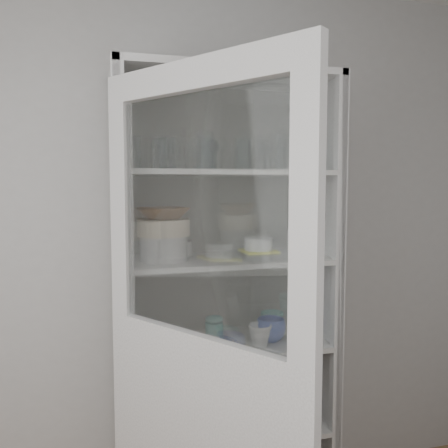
{
  "coord_description": "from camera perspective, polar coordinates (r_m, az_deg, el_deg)",
  "views": [
    {
      "loc": [
        -0.37,
        -0.83,
        1.6
      ],
      "look_at": [
        0.2,
        1.27,
        1.42
      ],
      "focal_mm": 38.0,
      "sensor_mm": 36.0,
      "label": 1
    }
  ],
  "objects": [
    {
      "name": "mug_teal",
      "position": [
        2.42,
        5.79,
        -11.69
      ],
      "size": [
        0.14,
        0.14,
        0.11
      ],
      "primitive_type": "imported",
      "rotation": [
        0.0,
        0.0,
        0.26
      ],
      "color": "teal",
      "rests_on": "shelf_mugs"
    },
    {
      "name": "grey_bowl_stack",
      "position": [
        2.34,
        9.06,
        -2.09
      ],
      "size": [
        0.12,
        0.12,
        0.12
      ],
      "primitive_type": "cylinder",
      "color": "#B5BCBC",
      "rests_on": "shelf_plates"
    },
    {
      "name": "tumbler_10",
      "position": [
        2.16,
        -2.84,
        8.31
      ],
      "size": [
        0.08,
        0.08,
        0.14
      ],
      "primitive_type": "cylinder",
      "rotation": [
        0.0,
        0.0,
        0.15
      ],
      "color": "silver",
      "rests_on": "shelf_glass"
    },
    {
      "name": "measuring_cups",
      "position": [
        2.2,
        -0.41,
        -14.18
      ],
      "size": [
        0.11,
        0.11,
        0.04
      ],
      "primitive_type": "cylinder",
      "color": "#A7A9B4",
      "rests_on": "shelf_mugs"
    },
    {
      "name": "glass_platter",
      "position": [
        2.24,
        4.21,
        -3.65
      ],
      "size": [
        0.4,
        0.4,
        0.02
      ],
      "primitive_type": "cylinder",
      "rotation": [
        0.0,
        0.0,
        0.26
      ],
      "color": "silver",
      "rests_on": "shelf_plates"
    },
    {
      "name": "goblet_1",
      "position": [
        2.29,
        -1.51,
        8.46
      ],
      "size": [
        0.08,
        0.08,
        0.17
      ],
      "primitive_type": null,
      "color": "silver",
      "rests_on": "shelf_glass"
    },
    {
      "name": "yellow_trivet",
      "position": [
        2.24,
        4.21,
        -3.28
      ],
      "size": [
        0.16,
        0.16,
        0.01
      ],
      "primitive_type": "cube",
      "rotation": [
        0.0,
        0.0,
        0.02
      ],
      "color": "yellow",
      "rests_on": "glass_platter"
    },
    {
      "name": "white_canister",
      "position": [
        2.25,
        -10.62,
        -12.81
      ],
      "size": [
        0.13,
        0.13,
        0.12
      ],
      "primitive_type": "cylinder",
      "rotation": [
        0.0,
        0.0,
        -0.36
      ],
      "color": "silver",
      "rests_on": "shelf_mugs"
    },
    {
      "name": "white_ramekin",
      "position": [
        2.23,
        4.22,
        -2.41
      ],
      "size": [
        0.18,
        0.18,
        0.06
      ],
      "primitive_type": "cylinder",
      "rotation": [
        0.0,
        0.0,
        0.42
      ],
      "color": "silver",
      "rests_on": "yellow_trivet"
    },
    {
      "name": "tin_box",
      "position": [
        2.45,
        3.48,
        -22.07
      ],
      "size": [
        0.24,
        0.19,
        0.06
      ],
      "primitive_type": "cube",
      "rotation": [
        0.0,
        0.0,
        -0.21
      ],
      "color": "gray",
      "rests_on": "shelf_bot"
    },
    {
      "name": "tumbler_12",
      "position": [
        2.15,
        2.3,
        8.31
      ],
      "size": [
        0.07,
        0.07,
        0.14
      ],
      "primitive_type": "cylinder",
      "color": "silver",
      "rests_on": "shelf_glass"
    },
    {
      "name": "pantry_cabinet",
      "position": [
        2.34,
        -0.41,
        -11.56
      ],
      "size": [
        1.0,
        0.45,
        2.1
      ],
      "color": "#B3B3B3",
      "rests_on": "floor"
    },
    {
      "name": "plate_stack_front",
      "position": [
        2.11,
        -7.27,
        -2.9
      ],
      "size": [
        0.21,
        0.21,
        0.11
      ],
      "primitive_type": "cylinder",
      "color": "silver",
      "rests_on": "shelf_plates"
    },
    {
      "name": "cream_bowl",
      "position": [
        2.1,
        -7.3,
        -0.41
      ],
      "size": [
        0.24,
        0.24,
        0.07
      ],
      "primitive_type": "cylinder",
      "rotation": [
        0.0,
        0.0,
        -0.03
      ],
      "color": "beige",
      "rests_on": "plate_stack_front"
    },
    {
      "name": "teal_jar",
      "position": [
        2.3,
        -1.16,
        -12.56
      ],
      "size": [
        0.09,
        0.09,
        0.1
      ],
      "color": "teal",
      "rests_on": "shelf_mugs"
    },
    {
      "name": "plate_stack_back",
      "position": [
        2.27,
        -6.33,
        -2.89
      ],
      "size": [
        0.2,
        0.2,
        0.07
      ],
      "primitive_type": "cylinder",
      "color": "silver",
      "rests_on": "shelf_plates"
    },
    {
      "name": "tumbler_5",
      "position": [
        2.17,
        10.95,
        8.35
      ],
      "size": [
        0.08,
        0.08,
        0.15
      ],
      "primitive_type": "cylinder",
      "rotation": [
        0.0,
        0.0,
        0.02
      ],
      "color": "silver",
      "rests_on": "shelf_glass"
    },
    {
      "name": "wall_back",
      "position": [
        2.38,
        -6.08,
        -2.43
      ],
      "size": [
        3.6,
        0.02,
        2.6
      ],
      "primitive_type": "cube",
      "color": "beige",
      "rests_on": "ground"
    },
    {
      "name": "cream_dish",
      "position": [
        2.4,
        -7.57,
        -22.62
      ],
      "size": [
        0.28,
        0.28,
        0.07
      ],
      "primitive_type": "imported",
      "rotation": [
        0.0,
        0.0,
        -0.27
      ],
      "color": "beige",
      "rests_on": "shelf_bot"
    },
    {
      "name": "tumbler_6",
      "position": [
        2.13,
        7.37,
        8.51
      ],
      "size": [
        0.09,
        0.09,
        0.15
      ],
      "primitive_type": "cylinder",
      "rotation": [
        0.0,
        0.0,
        0.17
      ],
      "color": "silver",
      "rests_on": "shelf_glass"
    },
    {
      "name": "mug_blue",
      "position": [
        2.3,
        5.67,
        -12.55
      ],
      "size": [
        0.18,
        0.18,
        0.11
      ],
      "primitive_type": "imported",
      "rotation": [
        0.0,
        0.0,
        0.34
      ],
      "color": "#2342A5",
      "rests_on": "shelf_mugs"
    },
    {
      "name": "goblet_2",
      "position": [
        2.33,
        4.97,
        8.24
      ],
      "size": [
        0.07,
        0.07,
        0.16
      ],
      "primitive_type": null,
      "color": "silver",
      "rests_on": "shelf_glass"
    },
    {
      "name": "tumbler_7",
      "position": [
        2.09,
        -10.85,
        8.36
      ],
      "size": [
        0.09,
        0.09,
        0.14
      ],
      "primitive_type": "cylinder",
      "rotation": [
        0.0,
        0.0,
        -0.39
      ],
      "color": "silver",
      "rests_on": "shelf_glass"
    },
    {
      "name": "tumbler_8",
      "position": [
        2.16,
        -3.75,
        8.32
      ],
      "size": [
        0.08,
        0.08,
        0.14
      ],
      "primitive_type": "cylinder",
      "rotation": [
        0.0,
        0.0,
        0.18
      ],
      "color": "silver",
      "rests_on": "shelf_glass"
    },
    {
      "name": "tumbler_9",
      "position": [
        2.14,
        -1.73,
        8.21
      ],
      "size": [
        0.07,
        0.07,
        0.13
      ],
      "primitive_type": "cylinder",
      "rotation": [
        0.0,
        0.0,
        -0.02
      ],
      "color": "silver",
      "rests_on": "shelf_glass"
    },
    {
      "name": "tumbler_1",
      "position": [
        2.03,
        -1.94,
        8.29
      ],
      "size": [
        0.08,
        0.08,
        0.12
      ],
      "primitive_type": "cylinder",
      "rotation": [
        0.0,
        0.0,
        0.43
      ],
      "color": "silver",
      "rests_on": "shelf_glass"
    },
    {
      "name": "goblet_0",
      "position": [
        2.2,
        -7.86,
        8.49
      ],
      "size": [
        0.07,
        0.07,
        0.16
      ],
      "primitive_type": null,
      "color": "silver",
      "rests_on": "shelf_glass"
    },
    {
      "name": "mug_white",
      "position": [
        2.23,
        4.36,
        -13.21
      ],
      "size": [
        0.12,
        0.12,
        0.1
      ],
      "primitive_type": "imported",
      "rotation": [
        0.0,
        0.0,
        -0.07
      ],
      "color": "silver",
      "rests_on": "shelf_mugs"
    },
    {
      "name": "tumbler_2",
      "position": [
        2.02,
        -6.77,
        8.43
      ],
      "size": [
        0.08,
        0.08,
        0.13
      ],
      "primitive_type": "cylinder",
      "rotation": [
        0.0,
        0.0,
        0.2
      ],
      "color": "silver",
      "rests_on": "shelf_glass"
    },
    {
      "name": "terracotta_bowl",
      "position": [
        2.1,
        -7.31,
        1.29
      ],
      "size": [
        0.27,
        0.27,
        0.05
      ],
      "primitive_type": "imported",
      "rotation": [
        0.0,
        0.0,
        0.29
      ],
      "color": "brown",
      "rests_on": "cream_bowl"
    },
    {
      "name": "goblet_3",
      "position": [
        2.39,
        8.04,
        8.52
      ],
      "size": [
        0.08,
        0.08,
        0.19
      ],
      "primitive_type": null,
      "color": "silver",
      "rests_on": "shelf_glass"
    },
    {
      "name": "tumbler_11",
      "position": [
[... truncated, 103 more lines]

